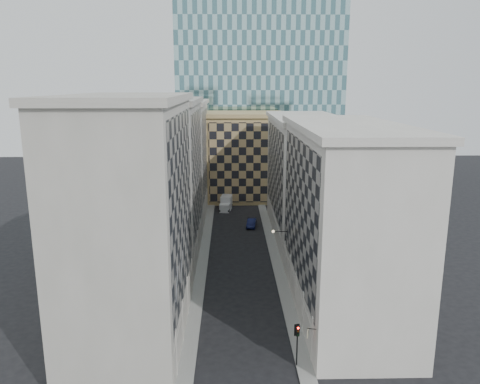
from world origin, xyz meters
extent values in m
cube|color=gray|center=(-5.25, 30.00, 0.07)|extent=(1.50, 100.00, 0.15)
cube|color=gray|center=(5.25, 30.00, 0.07)|extent=(1.50, 100.00, 0.15)
cube|color=#A6A295|center=(-11.00, 11.00, 11.50)|extent=(10.00, 22.00, 23.00)
cube|color=gray|center=(-6.12, 11.00, 13.00)|extent=(0.25, 19.36, 18.00)
cube|color=#A6A295|center=(-6.20, 11.00, 1.60)|extent=(0.45, 21.12, 3.20)
cube|color=#A6A295|center=(-11.00, 11.00, 23.35)|extent=(10.80, 22.80, 0.70)
cylinder|color=#A6A295|center=(-6.35, 2.75, 2.20)|extent=(0.90, 0.90, 4.40)
cylinder|color=#A6A295|center=(-6.35, 8.25, 2.20)|extent=(0.90, 0.90, 4.40)
cylinder|color=#A6A295|center=(-6.35, 13.75, 2.20)|extent=(0.90, 0.90, 4.40)
cylinder|color=#A6A295|center=(-6.35, 19.25, 2.20)|extent=(0.90, 0.90, 4.40)
cube|color=gray|center=(-11.00, 33.00, 11.00)|extent=(10.00, 22.00, 22.00)
cube|color=gray|center=(-6.12, 33.00, 12.50)|extent=(0.25, 19.36, 17.00)
cube|color=gray|center=(-6.20, 33.00, 1.60)|extent=(0.45, 21.12, 3.20)
cube|color=gray|center=(-11.00, 33.00, 22.35)|extent=(10.80, 22.80, 0.70)
cylinder|color=gray|center=(-6.35, 24.75, 2.20)|extent=(0.90, 0.90, 4.40)
cylinder|color=gray|center=(-6.35, 30.25, 2.20)|extent=(0.90, 0.90, 4.40)
cylinder|color=gray|center=(-6.35, 35.75, 2.20)|extent=(0.90, 0.90, 4.40)
cylinder|color=gray|center=(-6.35, 41.25, 2.20)|extent=(0.90, 0.90, 4.40)
cube|color=#A6A295|center=(-11.00, 55.00, 10.50)|extent=(10.00, 22.00, 21.00)
cube|color=gray|center=(-6.12, 55.00, 12.00)|extent=(0.25, 19.36, 16.00)
cube|color=#A6A295|center=(-6.20, 55.00, 1.60)|extent=(0.45, 21.12, 3.20)
cube|color=#A6A295|center=(-11.00, 55.00, 21.35)|extent=(10.80, 22.80, 0.70)
cylinder|color=#A6A295|center=(-6.35, 46.75, 2.20)|extent=(0.90, 0.90, 4.40)
cylinder|color=#A6A295|center=(-6.35, 52.25, 2.20)|extent=(0.90, 0.90, 4.40)
cylinder|color=#A6A295|center=(-6.35, 57.75, 2.20)|extent=(0.90, 0.90, 4.40)
cylinder|color=#A6A295|center=(-6.35, 63.25, 2.20)|extent=(0.90, 0.90, 4.40)
cube|color=beige|center=(11.00, 15.00, 10.00)|extent=(10.00, 26.00, 20.00)
cube|color=gray|center=(6.12, 15.00, 11.50)|extent=(0.25, 22.88, 15.00)
cube|color=beige|center=(6.20, 15.00, 1.60)|extent=(0.45, 24.96, 3.20)
cube|color=beige|center=(11.00, 15.00, 20.35)|extent=(10.80, 26.80, 0.70)
cylinder|color=beige|center=(6.35, 4.60, 2.20)|extent=(0.90, 0.90, 4.40)
cylinder|color=beige|center=(6.35, 9.80, 2.20)|extent=(0.90, 0.90, 4.40)
cylinder|color=beige|center=(6.35, 15.00, 2.20)|extent=(0.90, 0.90, 4.40)
cylinder|color=beige|center=(6.35, 20.20, 2.20)|extent=(0.90, 0.90, 4.40)
cylinder|color=beige|center=(6.35, 25.40, 2.20)|extent=(0.90, 0.90, 4.40)
cube|color=beige|center=(11.00, 42.00, 9.50)|extent=(10.00, 28.00, 19.00)
cube|color=gray|center=(6.12, 42.00, 11.00)|extent=(0.25, 24.64, 14.00)
cube|color=beige|center=(6.20, 42.00, 1.60)|extent=(0.45, 26.88, 3.20)
cube|color=beige|center=(11.00, 42.00, 19.35)|extent=(10.80, 28.80, 0.70)
cube|color=tan|center=(2.00, 68.00, 9.00)|extent=(16.00, 14.00, 18.00)
cube|color=tan|center=(2.00, 60.90, 9.00)|extent=(15.20, 0.25, 16.50)
cube|color=tan|center=(2.00, 68.00, 18.40)|extent=(16.80, 14.80, 0.80)
cube|color=#2F2925|center=(0.00, 82.00, 14.00)|extent=(6.00, 6.00, 28.00)
cube|color=#2F2925|center=(0.00, 82.00, 28.70)|extent=(7.00, 7.00, 1.40)
cone|color=#2F2925|center=(0.00, 82.00, 39.40)|extent=(7.20, 7.20, 20.00)
cylinder|color=gray|center=(-5.90, 4.00, 8.00)|extent=(0.10, 2.33, 2.33)
cylinder|color=gray|center=(-5.90, 8.00, 8.00)|extent=(0.10, 2.33, 2.33)
cylinder|color=black|center=(5.10, 24.00, 6.20)|extent=(1.80, 0.08, 0.08)
sphere|color=#FFE5B2|center=(4.20, 24.00, 6.20)|extent=(0.36, 0.36, 0.36)
cylinder|color=black|center=(4.55, 3.94, 1.57)|extent=(0.12, 0.12, 2.85)
cube|color=black|center=(4.55, 3.94, 3.49)|extent=(0.35, 0.31, 0.98)
cube|color=black|center=(4.51, 4.10, 3.49)|extent=(0.48, 0.15, 1.11)
sphere|color=#FF0C07|center=(4.58, 3.80, 3.82)|extent=(0.18, 0.18, 0.18)
sphere|color=#331E05|center=(4.58, 3.80, 3.49)|extent=(0.18, 0.18, 0.18)
sphere|color=black|center=(4.58, 3.80, 3.16)|extent=(0.18, 0.18, 0.18)
cube|color=silver|center=(-2.35, 56.23, 0.79)|extent=(2.21, 2.36, 1.59)
cube|color=silver|center=(-2.04, 58.50, 1.37)|extent=(2.44, 3.42, 2.73)
cylinder|color=black|center=(-3.32, 55.65, 0.40)|extent=(0.37, 0.82, 0.79)
cylinder|color=black|center=(-1.57, 55.41, 0.40)|extent=(0.37, 0.82, 0.79)
cylinder|color=black|center=(-2.77, 59.67, 0.40)|extent=(0.37, 0.82, 0.79)
cylinder|color=black|center=(-1.03, 59.43, 0.40)|extent=(0.37, 0.82, 0.79)
imported|color=#11163E|center=(2.48, 46.06, 0.72)|extent=(2.11, 4.53, 1.44)
cylinder|color=black|center=(5.60, 3.00, 4.20)|extent=(0.78, 0.27, 0.06)
cube|color=#C3B78F|center=(5.29, 3.00, 3.80)|extent=(0.24, 0.68, 0.69)
camera|label=1|loc=(-1.33, -33.19, 24.59)|focal=35.00mm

